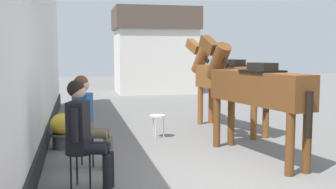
{
  "coord_description": "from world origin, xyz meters",
  "views": [
    {
      "loc": [
        -1.83,
        -5.24,
        1.76
      ],
      "look_at": [
        -0.4,
        1.2,
        1.05
      ],
      "focal_mm": 44.07,
      "sensor_mm": 36.0,
      "label": 1
    }
  ],
  "objects_px": {
    "seated_visitor_far": "(87,117)",
    "satchel_bag": "(84,145)",
    "flower_planter_farthest": "(62,130)",
    "spare_stool_white": "(158,118)",
    "seated_visitor_near": "(83,129)",
    "saddled_horse_near": "(253,87)",
    "saddled_horse_far": "(227,78)"
  },
  "relations": [
    {
      "from": "seated_visitor_far",
      "to": "flower_planter_farthest",
      "type": "xyz_separation_m",
      "value": [
        -0.42,
        1.33,
        -0.44
      ]
    },
    {
      "from": "seated_visitor_far",
      "to": "spare_stool_white",
      "type": "xyz_separation_m",
      "value": [
        1.43,
        1.88,
        -0.38
      ]
    },
    {
      "from": "saddled_horse_near",
      "to": "flower_planter_farthest",
      "type": "distance_m",
      "value": 3.44
    },
    {
      "from": "flower_planter_farthest",
      "to": "spare_stool_white",
      "type": "height_order",
      "value": "flower_planter_farthest"
    },
    {
      "from": "spare_stool_white",
      "to": "seated_visitor_near",
      "type": "bearing_deg",
      "value": -118.07
    },
    {
      "from": "seated_visitor_near",
      "to": "saddled_horse_near",
      "type": "xyz_separation_m",
      "value": [
        2.74,
        1.01,
        0.38
      ]
    },
    {
      "from": "satchel_bag",
      "to": "seated_visitor_far",
      "type": "bearing_deg",
      "value": -37.6
    },
    {
      "from": "saddled_horse_near",
      "to": "satchel_bag",
      "type": "relative_size",
      "value": 10.56
    },
    {
      "from": "seated_visitor_far",
      "to": "spare_stool_white",
      "type": "relative_size",
      "value": 3.02
    },
    {
      "from": "satchel_bag",
      "to": "saddled_horse_near",
      "type": "bearing_deg",
      "value": 29.95
    },
    {
      "from": "satchel_bag",
      "to": "spare_stool_white",
      "type": "bearing_deg",
      "value": 79.07
    },
    {
      "from": "flower_planter_farthest",
      "to": "satchel_bag",
      "type": "xyz_separation_m",
      "value": [
        0.39,
        -0.25,
        -0.23
      ]
    },
    {
      "from": "satchel_bag",
      "to": "seated_visitor_near",
      "type": "bearing_deg",
      "value": -40.58
    },
    {
      "from": "satchel_bag",
      "to": "flower_planter_farthest",
      "type": "bearing_deg",
      "value": -162.7
    },
    {
      "from": "saddled_horse_near",
      "to": "spare_stool_white",
      "type": "bearing_deg",
      "value": 124.23
    },
    {
      "from": "seated_visitor_far",
      "to": "saddled_horse_far",
      "type": "distance_m",
      "value": 3.94
    },
    {
      "from": "flower_planter_farthest",
      "to": "satchel_bag",
      "type": "relative_size",
      "value": 2.29
    },
    {
      "from": "saddled_horse_near",
      "to": "spare_stool_white",
      "type": "distance_m",
      "value": 2.32
    },
    {
      "from": "seated_visitor_far",
      "to": "saddled_horse_near",
      "type": "relative_size",
      "value": 0.47
    },
    {
      "from": "flower_planter_farthest",
      "to": "seated_visitor_far",
      "type": "bearing_deg",
      "value": -72.43
    },
    {
      "from": "seated_visitor_near",
      "to": "satchel_bag",
      "type": "bearing_deg",
      "value": 88.89
    },
    {
      "from": "saddled_horse_near",
      "to": "flower_planter_farthest",
      "type": "relative_size",
      "value": 4.62
    },
    {
      "from": "seated_visitor_far",
      "to": "satchel_bag",
      "type": "bearing_deg",
      "value": 91.87
    },
    {
      "from": "seated_visitor_far",
      "to": "spare_stool_white",
      "type": "height_order",
      "value": "seated_visitor_far"
    },
    {
      "from": "spare_stool_white",
      "to": "seated_visitor_far",
      "type": "bearing_deg",
      "value": -127.38
    },
    {
      "from": "seated_visitor_far",
      "to": "satchel_bag",
      "type": "xyz_separation_m",
      "value": [
        -0.04,
        1.08,
        -0.68
      ]
    },
    {
      "from": "saddled_horse_near",
      "to": "flower_planter_farthest",
      "type": "xyz_separation_m",
      "value": [
        -3.09,
        1.27,
        -0.82
      ]
    },
    {
      "from": "seated_visitor_far",
      "to": "satchel_bag",
      "type": "relative_size",
      "value": 4.96
    },
    {
      "from": "seated_visitor_far",
      "to": "satchel_bag",
      "type": "height_order",
      "value": "seated_visitor_far"
    },
    {
      "from": "spare_stool_white",
      "to": "satchel_bag",
      "type": "xyz_separation_m",
      "value": [
        -1.47,
        -0.8,
        -0.3
      ]
    },
    {
      "from": "saddled_horse_far",
      "to": "satchel_bag",
      "type": "bearing_deg",
      "value": -157.35
    },
    {
      "from": "saddled_horse_far",
      "to": "satchel_bag",
      "type": "relative_size",
      "value": 10.43
    }
  ]
}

